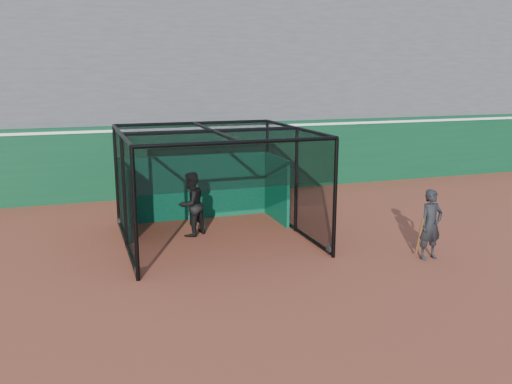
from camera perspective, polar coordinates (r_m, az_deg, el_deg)
name	(u,v)px	position (r m, az deg, el deg)	size (l,w,h in m)	color
ground	(274,276)	(11.69, 1.89, -8.84)	(120.00, 120.00, 0.00)	brown
outfield_wall	(190,158)	(19.31, -7.00, 3.58)	(50.00, 0.50, 2.50)	#0A3A1F
grandstand	(168,66)	(22.79, -9.22, 12.92)	(50.00, 7.85, 8.95)	#4C4C4F
batting_cage	(214,186)	(13.89, -4.39, 0.62)	(4.61, 4.67, 2.81)	black
batter	(191,204)	(14.36, -6.86, -1.29)	(0.83, 0.65, 1.71)	black
on_deck_player	(431,225)	(13.12, 17.92, -3.29)	(0.64, 0.45, 1.64)	black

